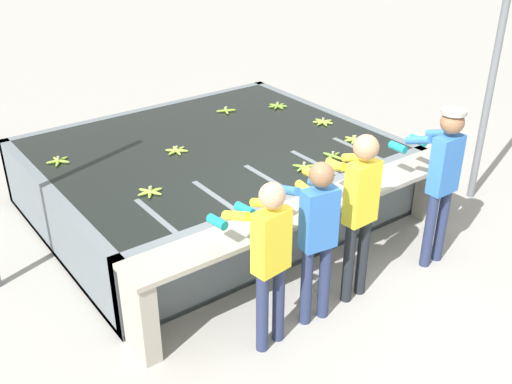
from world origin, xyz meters
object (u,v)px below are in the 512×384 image
object	(u,v)px
worker_0	(268,252)
support_post_right	(492,79)
banana_bunch_floating_2	(59,161)
banana_bunch_floating_8	(323,122)
knife_0	(368,183)
knife_1	(262,222)
banana_bunch_floating_7	(355,140)
banana_bunch_floating_1	(150,192)
worker_3	(442,172)
banana_bunch_floating_5	(226,111)
banana_bunch_floating_4	(304,167)
worker_1	(316,229)
worker_2	(358,203)
banana_bunch_floating_6	(333,156)
banana_bunch_floating_0	(177,150)
banana_bunch_floating_3	(278,106)

from	to	relation	value
worker_0	support_post_right	bearing A→B (deg)	9.23
banana_bunch_floating_2	banana_bunch_floating_8	bearing A→B (deg)	-14.95
knife_0	knife_1	xyz separation A→B (m)	(-1.40, 0.03, 0.00)
worker_0	banana_bunch_floating_7	bearing A→B (deg)	30.55
banana_bunch_floating_1	banana_bunch_floating_8	distance (m)	2.82
worker_3	banana_bunch_floating_5	xyz separation A→B (m)	(-0.42, 3.32, -0.21)
banana_bunch_floating_1	banana_bunch_floating_7	size ratio (longest dim) A/B	1.00
worker_0	banana_bunch_floating_4	world-z (taller)	worker_0
banana_bunch_floating_8	worker_1	bearing A→B (deg)	-133.52
worker_2	banana_bunch_floating_8	world-z (taller)	worker_2
knife_1	banana_bunch_floating_4	bearing A→B (deg)	31.44
worker_1	banana_bunch_floating_2	world-z (taller)	worker_1
banana_bunch_floating_8	banana_bunch_floating_6	bearing A→B (deg)	-126.33
worker_1	banana_bunch_floating_2	bearing A→B (deg)	112.53
banana_bunch_floating_6	banana_bunch_floating_2	bearing A→B (deg)	145.92
banana_bunch_floating_7	knife_1	size ratio (longest dim) A/B	1.04
worker_3	worker_2	bearing A→B (deg)	176.11
banana_bunch_floating_7	worker_3	bearing A→B (deg)	-100.22
worker_3	banana_bunch_floating_1	distance (m)	3.00
banana_bunch_floating_4	banana_bunch_floating_7	distance (m)	1.05
banana_bunch_floating_7	knife_0	world-z (taller)	banana_bunch_floating_7
worker_3	banana_bunch_floating_0	distance (m)	3.03
worker_0	banana_bunch_floating_2	xyz separation A→B (m)	(-0.69, 3.04, -0.09)
banana_bunch_floating_5	banana_bunch_floating_8	world-z (taller)	same
banana_bunch_floating_6	support_post_right	world-z (taller)	support_post_right
banana_bunch_floating_0	banana_bunch_floating_3	distance (m)	2.02
banana_bunch_floating_6	support_post_right	xyz separation A→B (m)	(1.96, -0.63, 0.72)
support_post_right	banana_bunch_floating_1	bearing A→B (deg)	164.97
banana_bunch_floating_2	banana_bunch_floating_5	world-z (taller)	same
worker_1	banana_bunch_floating_3	size ratio (longest dim) A/B	5.86
banana_bunch_floating_5	support_post_right	xyz separation A→B (m)	(2.09, -2.66, 0.72)
worker_1	worker_2	world-z (taller)	worker_2
banana_bunch_floating_2	support_post_right	distance (m)	5.22
banana_bunch_floating_3	banana_bunch_floating_6	xyz separation A→B (m)	(-0.57, -1.75, 0.00)
knife_1	worker_1	bearing A→B (deg)	-68.91
banana_bunch_floating_4	banana_bunch_floating_6	bearing A→B (deg)	3.16
banana_bunch_floating_3	knife_0	size ratio (longest dim) A/B	0.94
banana_bunch_floating_4	banana_bunch_floating_6	world-z (taller)	same
banana_bunch_floating_0	banana_bunch_floating_1	bearing A→B (deg)	-134.57
banana_bunch_floating_8	knife_1	size ratio (longest dim) A/B	1.04
banana_bunch_floating_6	knife_1	world-z (taller)	banana_bunch_floating_6
banana_bunch_floating_2	banana_bunch_floating_3	bearing A→B (deg)	-0.36
knife_1	worker_2	bearing A→B (deg)	-34.01
worker_2	banana_bunch_floating_3	xyz separation A→B (m)	(1.39, 2.96, -0.18)
banana_bunch_floating_0	banana_bunch_floating_7	size ratio (longest dim) A/B	1.00
banana_bunch_floating_8	worker_3	bearing A→B (deg)	-99.51
banana_bunch_floating_7	banana_bunch_floating_8	size ratio (longest dim) A/B	1.00
worker_2	banana_bunch_floating_6	distance (m)	1.48
banana_bunch_floating_5	worker_0	bearing A→B (deg)	-118.64
banana_bunch_floating_2	knife_0	bearing A→B (deg)	-45.77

